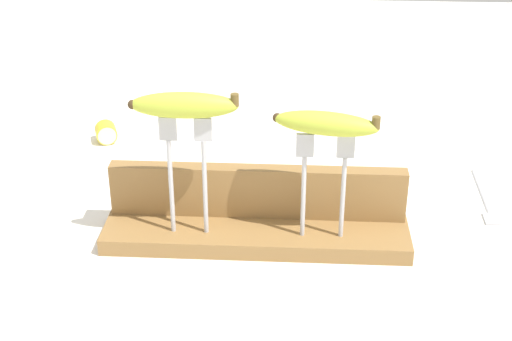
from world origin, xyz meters
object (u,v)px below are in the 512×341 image
fork_fallen_near (486,202)px  fork_stand_left (187,166)px  banana_chunk_far (106,133)px  banana_raised_left (184,105)px  banana_chunk_near (275,190)px  banana_raised_right (326,123)px  fork_stand_right (324,176)px

fork_fallen_near → fork_stand_left: bearing=-162.0°
fork_stand_left → banana_chunk_far: 0.45m
banana_raised_left → banana_chunk_near: banana_raised_left is taller
banana_chunk_near → fork_fallen_near: bearing=0.5°
banana_raised_left → banana_chunk_far: bearing=120.7°
banana_chunk_near → fork_stand_left: bearing=-128.9°
banana_raised_left → banana_chunk_far: 0.48m
fork_stand_left → banana_raised_right: 0.22m
fork_stand_left → fork_stand_right: (0.20, -0.00, -0.01)m
fork_stand_right → banana_chunk_near: fork_stand_right is taller
fork_stand_right → fork_stand_left: bearing=180.0°
banana_raised_left → banana_chunk_near: size_ratio=2.64×
banana_chunk_far → fork_stand_left: bearing=-59.3°
fork_stand_left → banana_chunk_near: fork_stand_left is taller
fork_stand_left → banana_raised_left: 0.10m
fork_fallen_near → banana_chunk_far: size_ratio=3.83×
banana_raised_left → banana_chunk_far: (-0.22, 0.37, -0.22)m
banana_chunk_near → banana_raised_right: bearing=-63.7°
fork_stand_left → banana_raised_left: bearing=-178.5°
fork_stand_left → banana_chunk_far: (-0.22, 0.37, -0.12)m
banana_chunk_near → banana_raised_left: bearing=-128.9°
banana_chunk_far → fork_fallen_near: bearing=-16.7°
fork_stand_left → banana_chunk_far: size_ratio=3.72×
banana_raised_right → fork_stand_left: bearing=-180.0°
banana_raised_right → banana_chunk_near: banana_raised_right is taller
banana_raised_left → banana_raised_right: 0.20m
fork_fallen_near → banana_chunk_far: bearing=163.3°
fork_stand_right → banana_chunk_near: 0.21m
fork_stand_right → fork_fallen_near: (0.29, 0.16, -0.13)m
fork_stand_left → banana_chunk_far: fork_stand_left is taller
banana_raised_right → fork_fallen_near: size_ratio=0.80×
fork_stand_left → fork_fallen_near: size_ratio=0.97×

